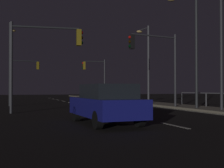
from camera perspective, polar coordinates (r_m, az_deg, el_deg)
ground_plane at (r=19.54m, az=-1.25°, el=-4.99°), size 112.00×112.00×0.00m
sidewalk_right at (r=22.30m, az=14.50°, el=-4.27°), size 2.53×77.00×0.14m
lane_markings_center at (r=22.89m, az=-3.94°, el=-4.37°), size 0.14×50.00×0.01m
lane_edge_line at (r=25.94m, az=5.55°, el=-3.96°), size 0.14×53.00×0.01m
car at (r=12.00m, az=-1.14°, el=-3.62°), size 2.01×4.47×1.57m
traffic_light_overhead_east at (r=37.06m, az=-3.26°, el=2.36°), size 2.83×0.57×4.84m
traffic_light_near_left at (r=18.09m, az=-12.64°, el=6.38°), size 4.12×0.74×5.20m
traffic_light_far_right at (r=21.33m, az=8.15°, el=5.52°), size 3.89×0.72×5.15m
traffic_light_mid_left at (r=38.91m, az=-16.24°, el=2.33°), size 3.59×0.48×5.08m
street_lamp_across_street at (r=26.12m, az=-18.47°, el=5.12°), size 0.59×2.41×6.70m
street_lamp_corner at (r=26.58m, az=6.50°, el=5.12°), size 0.56×1.75×6.67m
street_lamp_far_end at (r=21.16m, az=14.67°, el=8.56°), size 1.09×2.26×7.85m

